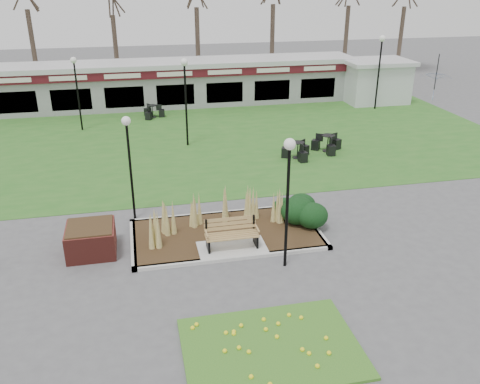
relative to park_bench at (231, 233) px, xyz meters
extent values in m
plane|color=#515154|center=(0.00, -0.25, -0.59)|extent=(100.00, 100.00, 0.00)
cube|color=#27641F|center=(0.00, 11.75, -0.58)|extent=(34.00, 16.00, 0.02)
cube|color=#2E691E|center=(0.00, -4.85, -0.55)|extent=(4.20, 3.00, 0.08)
cube|color=#362B15|center=(0.00, 0.95, -0.53)|extent=(6.22, 3.22, 0.12)
cube|color=#B7B7B2|center=(0.00, -0.66, -0.53)|extent=(6.40, 0.18, 0.12)
cube|color=#B7B7B2|center=(0.00, 2.56, -0.53)|extent=(6.40, 0.18, 0.12)
cube|color=#B7B7B2|center=(-3.11, 0.95, -0.53)|extent=(0.18, 3.40, 0.12)
cube|color=#B7B7B2|center=(3.11, 0.95, -0.53)|extent=(0.18, 3.40, 0.12)
cube|color=#B7B7B2|center=(0.00, -0.10, -0.52)|extent=(2.20, 1.20, 0.13)
cone|color=tan|center=(-1.90, 1.35, 0.11)|extent=(0.36, 0.36, 1.15)
cone|color=tan|center=(-0.90, 1.75, 0.11)|extent=(0.36, 0.36, 1.15)
cone|color=tan|center=(0.20, 1.95, 0.11)|extent=(0.36, 0.36, 1.15)
cone|color=tan|center=(1.10, 1.75, 0.11)|extent=(0.36, 0.36, 1.15)
cone|color=tan|center=(1.90, 1.35, 0.11)|extent=(0.36, 0.36, 1.15)
cone|color=tan|center=(-2.40, 0.55, 0.11)|extent=(0.36, 0.36, 1.15)
ellipsoid|color=black|center=(2.60, 1.15, 0.00)|extent=(1.21, 1.10, 0.99)
ellipsoid|color=black|center=(3.00, 0.75, -0.04)|extent=(1.10, 1.00, 0.90)
ellipsoid|color=black|center=(2.90, 1.65, -0.06)|extent=(1.06, 0.96, 0.86)
ellipsoid|color=black|center=(2.30, 1.65, -0.11)|extent=(0.92, 0.84, 0.76)
cube|color=#9B7246|center=(0.00, -0.10, -0.03)|extent=(1.70, 0.57, 0.04)
cube|color=#9B7246|center=(0.00, 0.21, 0.25)|extent=(1.70, 0.13, 0.44)
cube|color=black|center=(-0.78, -0.10, -0.25)|extent=(0.06, 0.55, 0.42)
cube|color=black|center=(0.78, -0.10, -0.25)|extent=(0.06, 0.55, 0.42)
cube|color=black|center=(-0.78, 0.20, 0.22)|extent=(0.06, 0.06, 0.50)
cube|color=black|center=(0.78, 0.20, 0.22)|extent=(0.06, 0.06, 0.50)
cube|color=#9B7246|center=(-0.82, -0.12, 0.15)|extent=(0.05, 0.50, 0.04)
cube|color=#9B7246|center=(0.82, -0.12, 0.15)|extent=(0.05, 0.50, 0.04)
cube|color=maroon|center=(-4.40, 0.75, -0.14)|extent=(1.50, 1.50, 0.90)
cube|color=#362B15|center=(-4.40, 0.75, 0.33)|extent=(1.40, 1.40, 0.06)
cube|color=gray|center=(0.00, 19.75, 0.71)|extent=(24.00, 3.00, 2.60)
cube|color=#4E1018|center=(0.00, 18.20, 1.76)|extent=(24.00, 0.18, 0.55)
cube|color=silver|center=(0.00, 19.75, 2.16)|extent=(24.60, 3.40, 0.30)
cube|color=silver|center=(0.00, 18.09, 1.76)|extent=(22.00, 0.02, 0.28)
cube|color=black|center=(0.00, 18.30, 0.41)|extent=(22.00, 0.10, 1.30)
cube|color=silver|center=(13.50, 17.75, 0.71)|extent=(4.00, 3.00, 2.60)
cube|color=silver|center=(13.50, 17.75, 2.11)|extent=(4.40, 3.40, 0.25)
cylinder|color=#47382B|center=(-9.00, 27.75, 2.00)|extent=(0.36, 0.36, 5.17)
cylinder|color=#47382B|center=(-3.00, 27.75, 2.00)|extent=(0.36, 0.36, 5.17)
cylinder|color=#47382B|center=(3.00, 27.75, 2.00)|extent=(0.36, 0.36, 5.17)
cylinder|color=#47382B|center=(9.00, 27.75, 2.00)|extent=(0.36, 0.36, 5.17)
cylinder|color=#47382B|center=(15.00, 27.75, 2.00)|extent=(0.36, 0.36, 5.17)
cylinder|color=#47382B|center=(21.00, 27.75, 2.00)|extent=(0.36, 0.36, 5.17)
cylinder|color=black|center=(-3.01, 2.95, 1.17)|extent=(0.09, 0.09, 3.52)
sphere|color=white|center=(-3.01, 2.95, 3.07)|extent=(0.32, 0.32, 0.32)
cylinder|color=black|center=(1.41, -1.31, 1.29)|extent=(0.09, 0.09, 3.76)
sphere|color=white|center=(1.41, -1.31, 3.32)|extent=(0.34, 0.34, 0.34)
cylinder|color=black|center=(-0.13, 10.92, 1.44)|extent=(0.10, 0.10, 4.07)
sphere|color=white|center=(-0.13, 10.92, 3.64)|extent=(0.37, 0.37, 0.37)
cylinder|color=black|center=(12.71, 15.85, 1.55)|extent=(0.11, 0.11, 4.27)
sphere|color=white|center=(12.71, 15.85, 3.85)|extent=(0.38, 0.38, 0.38)
cylinder|color=black|center=(-5.64, 14.91, 1.28)|extent=(0.09, 0.09, 3.74)
sphere|color=white|center=(-5.64, 14.91, 3.30)|extent=(0.34, 0.34, 0.34)
cylinder|color=black|center=(-1.58, 16.75, -0.55)|extent=(0.44, 0.44, 0.03)
cylinder|color=black|center=(-1.58, 16.75, -0.20)|extent=(0.05, 0.05, 0.72)
cylinder|color=black|center=(-1.58, 16.75, 0.17)|extent=(0.60, 0.60, 0.02)
cube|color=black|center=(-1.03, 16.76, -0.34)|extent=(0.34, 0.34, 0.46)
cube|color=black|center=(-1.86, 17.22, -0.34)|extent=(0.47, 0.47, 0.46)
cube|color=black|center=(-1.85, 16.27, -0.34)|extent=(0.46, 0.46, 0.46)
cylinder|color=black|center=(4.80, 7.85, -0.55)|extent=(0.47, 0.47, 0.03)
cylinder|color=black|center=(4.80, 7.85, -0.18)|extent=(0.05, 0.05, 0.76)
cylinder|color=black|center=(4.80, 7.85, 0.22)|extent=(0.64, 0.64, 0.03)
cube|color=black|center=(5.26, 8.20, -0.32)|extent=(0.51, 0.51, 0.49)
cube|color=black|center=(4.26, 8.07, -0.32)|extent=(0.47, 0.47, 0.49)
cube|color=black|center=(4.88, 7.27, -0.32)|extent=(0.40, 0.40, 0.49)
cylinder|color=black|center=(6.57, 8.48, -0.55)|extent=(0.49, 0.49, 0.03)
cylinder|color=black|center=(6.57, 8.48, -0.16)|extent=(0.06, 0.06, 0.80)
cylinder|color=black|center=(6.57, 8.48, 0.25)|extent=(0.67, 0.67, 0.03)
cube|color=black|center=(7.13, 8.74, -0.31)|extent=(0.50, 0.50, 0.51)
cube|color=black|center=(6.07, 8.84, -0.31)|extent=(0.53, 0.53, 0.51)
cube|color=black|center=(6.52, 7.88, -0.31)|extent=(0.41, 0.41, 0.51)
cylinder|color=black|center=(16.00, 14.60, 0.51)|extent=(0.06, 0.06, 2.20)
imported|color=#3055AA|center=(16.00, 14.60, 0.99)|extent=(2.63, 2.65, 1.81)
camera|label=1|loc=(-2.75, -14.08, 7.73)|focal=38.00mm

